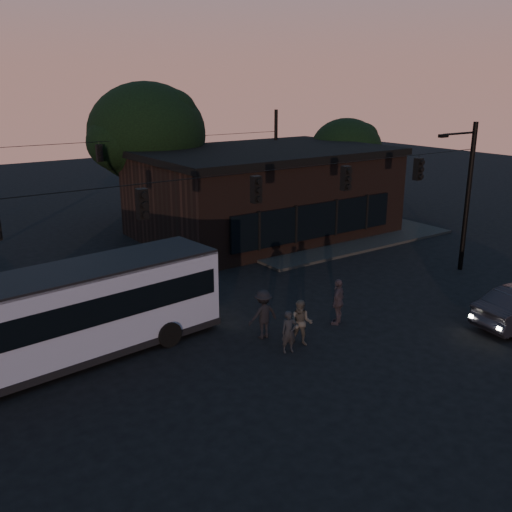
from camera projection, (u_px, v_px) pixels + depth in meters
ground at (324, 368)px, 19.37m from camera, size 120.00×120.00×0.00m
sidewalk_far_right at (318, 231)px, 36.91m from camera, size 14.00×10.00×0.15m
building at (263, 192)px, 36.03m from camera, size 15.40×10.41×5.40m
tree_behind at (147, 133)px, 36.97m from camera, size 7.60×7.60×9.43m
tree_right at (346, 149)px, 42.01m from camera, size 5.20×5.20×6.86m
signal_rig_near at (256, 219)px, 21.20m from camera, size 26.24×0.30×7.50m
signal_rig_far at (101, 172)px, 33.79m from camera, size 26.24×0.30×7.50m
bus at (59, 313)px, 19.24m from camera, size 11.84×3.86×3.27m
pedestrian_a at (289, 332)px, 20.34m from camera, size 0.65×0.51×1.57m
pedestrian_b at (301, 323)px, 20.86m from camera, size 1.06×1.07×1.74m
pedestrian_c at (338, 301)px, 22.71m from camera, size 1.20×0.94×1.90m
pedestrian_d at (263, 314)px, 21.46m from camera, size 1.25×0.73×1.91m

